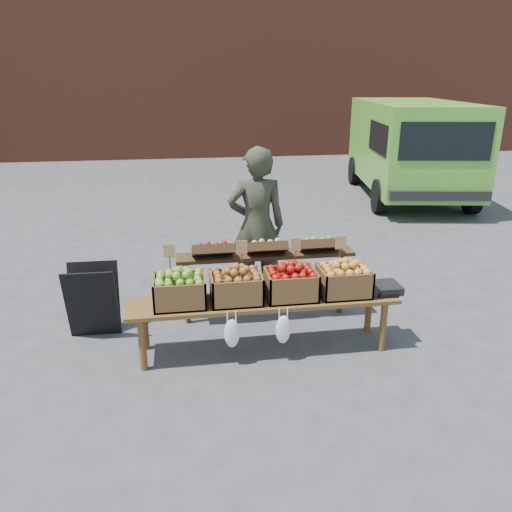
{
  "coord_description": "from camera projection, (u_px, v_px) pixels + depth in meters",
  "views": [
    {
      "loc": [
        -0.88,
        -4.55,
        2.66
      ],
      "look_at": [
        -0.1,
        0.42,
        0.85
      ],
      "focal_mm": 35.0,
      "sensor_mm": 36.0,
      "label": 1
    }
  ],
  "objects": [
    {
      "name": "ground",
      "position": [
        272.0,
        345.0,
        5.26
      ],
      "size": [
        80.0,
        80.0,
        0.0
      ],
      "primitive_type": "plane",
      "color": "#424244"
    },
    {
      "name": "brick_building",
      "position": [
        195.0,
        6.0,
        17.52
      ],
      "size": [
        24.0,
        4.0,
        10.0
      ],
      "primitive_type": "cube",
      "color": "brown",
      "rests_on": "ground"
    },
    {
      "name": "delivery_van",
      "position": [
        409.0,
        151.0,
        11.4
      ],
      "size": [
        2.98,
        5.1,
        2.15
      ],
      "primitive_type": null,
      "rotation": [
        0.0,
        0.0,
        -0.17
      ],
      "color": "#56A42F",
      "rests_on": "ground"
    },
    {
      "name": "vendor",
      "position": [
        257.0,
        226.0,
        6.03
      ],
      "size": [
        0.71,
        0.47,
        1.92
      ],
      "primitive_type": "imported",
      "rotation": [
        0.0,
        0.0,
        3.13
      ],
      "color": "#2F3325",
      "rests_on": "ground"
    },
    {
      "name": "chalkboard_sign",
      "position": [
        93.0,
        301.0,
        5.34
      ],
      "size": [
        0.54,
        0.3,
        0.8
      ],
      "primitive_type": null,
      "rotation": [
        0.0,
        0.0,
        -0.02
      ],
      "color": "black",
      "rests_on": "ground"
    },
    {
      "name": "back_table",
      "position": [
        266.0,
        276.0,
        5.69
      ],
      "size": [
        2.1,
        0.44,
        1.04
      ],
      "primitive_type": null,
      "color": "#392414",
      "rests_on": "ground"
    },
    {
      "name": "display_bench",
      "position": [
        264.0,
        325.0,
        5.08
      ],
      "size": [
        2.7,
        0.56,
        0.57
      ],
      "primitive_type": null,
      "color": "brown",
      "rests_on": "ground"
    },
    {
      "name": "crate_golden_apples",
      "position": [
        180.0,
        291.0,
        4.82
      ],
      "size": [
        0.5,
        0.4,
        0.28
      ],
      "primitive_type": null,
      "color": "#568922",
      "rests_on": "display_bench"
    },
    {
      "name": "crate_russet_pears",
      "position": [
        236.0,
        288.0,
        4.89
      ],
      "size": [
        0.5,
        0.4,
        0.28
      ],
      "primitive_type": null,
      "color": "#9C5D2B",
      "rests_on": "display_bench"
    },
    {
      "name": "crate_red_apples",
      "position": [
        291.0,
        284.0,
        4.97
      ],
      "size": [
        0.5,
        0.4,
        0.28
      ],
      "primitive_type": null,
      "color": "maroon",
      "rests_on": "display_bench"
    },
    {
      "name": "crate_green_apples",
      "position": [
        344.0,
        281.0,
        5.05
      ],
      "size": [
        0.5,
        0.4,
        0.28
      ],
      "primitive_type": null,
      "color": "#AE9121",
      "rests_on": "display_bench"
    },
    {
      "name": "weighing_scale",
      "position": [
        383.0,
        288.0,
        5.15
      ],
      "size": [
        0.34,
        0.3,
        0.08
      ],
      "primitive_type": "cube",
      "color": "black",
      "rests_on": "display_bench"
    }
  ]
}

